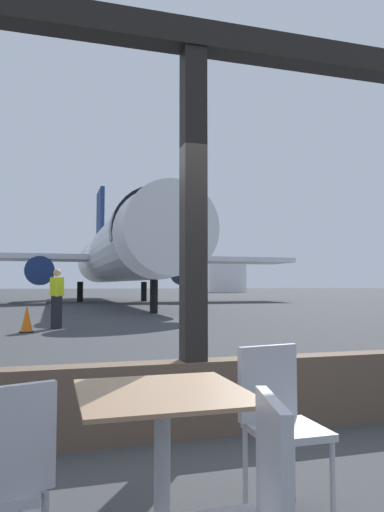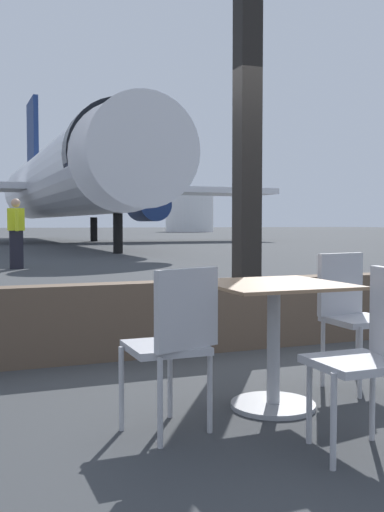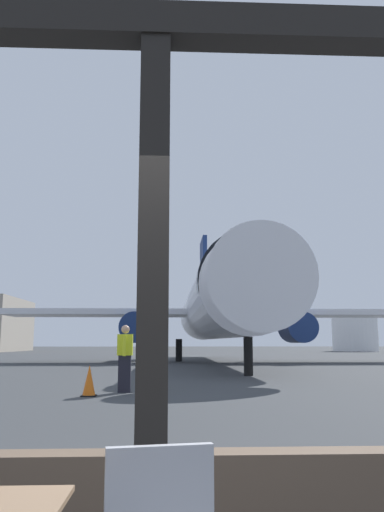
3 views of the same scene
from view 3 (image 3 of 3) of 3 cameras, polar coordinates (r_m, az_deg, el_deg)
The scene contains 6 objects.
ground_plane at distance 43.35m, azimuth -2.80°, elevation -11.16°, with size 220.00×220.00×0.00m, color #383A3D.
window_frame at distance 3.33m, azimuth -4.37°, elevation -9.68°, with size 8.35×0.24×3.61m.
airplane at distance 32.67m, azimuth 2.91°, elevation -5.61°, with size 27.58×31.35×10.49m.
ground_crew_worker at distance 13.95m, azimuth -7.41°, elevation -11.01°, with size 0.40×0.57×1.74m.
traffic_cone at distance 13.15m, azimuth -11.27°, elevation -13.38°, with size 0.36×0.36×0.75m.
fuel_storage_tank at distance 78.32m, azimuth 17.51°, elevation -8.26°, with size 6.37×6.37×4.68m, color white.
Camera 3 is at (0.10, -3.33, 1.30)m, focal length 36.29 mm.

